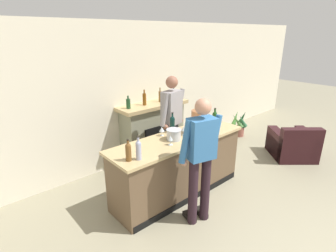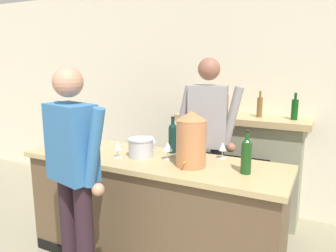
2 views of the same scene
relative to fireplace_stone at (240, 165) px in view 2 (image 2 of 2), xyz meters
name	(u,v)px [view 2 (image 2 of 2)]	position (x,y,z in m)	size (l,w,h in m)	color
wall_back_panel	(220,97)	(-0.36, 0.26, 0.76)	(12.00, 0.07, 2.75)	silver
bar_counter	(152,210)	(-0.48, -1.27, -0.12)	(2.35, 0.72, 0.99)	brown
fireplace_stone	(240,165)	(0.00, 0.00, 0.00)	(1.49, 0.52, 1.51)	gray
person_customer	(74,178)	(-0.74, -1.97, 0.38)	(0.64, 0.37, 1.79)	#2B1B23
person_bartender	(207,144)	(-0.15, -0.75, 0.42)	(0.65, 0.36, 1.86)	#363D4B
copper_dispenser	(191,139)	(-0.09, -1.32, 0.60)	(0.25, 0.28, 0.45)	#C1794B
ice_bucket_steel	(141,148)	(-0.59, -1.28, 0.46)	(0.23, 0.23, 0.17)	silver
wine_bottle_port_short	(53,135)	(-1.49, -1.41, 0.50)	(0.08, 0.08, 0.30)	brown
wine_bottle_riesling_slim	(173,137)	(-0.39, -1.03, 0.52)	(0.08, 0.08, 0.34)	#0F2E2A
wine_bottle_chardonnay_pale	(58,136)	(-1.37, -1.47, 0.52)	(0.07, 0.07, 0.32)	#A2A7C3
wine_bottle_burgundy_dark	(246,154)	(0.35, -1.30, 0.52)	(0.08, 0.08, 0.33)	#194418
wine_glass_front_left	(152,139)	(-0.61, -1.03, 0.47)	(0.08, 0.08, 0.15)	silver
wine_glass_mid_counter	(222,147)	(0.08, -1.01, 0.47)	(0.07, 0.07, 0.15)	silver
wine_glass_near_bucket	(168,147)	(-0.34, -1.24, 0.48)	(0.09, 0.09, 0.15)	silver
wine_glass_by_dispenser	(118,147)	(-0.76, -1.39, 0.47)	(0.07, 0.07, 0.15)	silver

